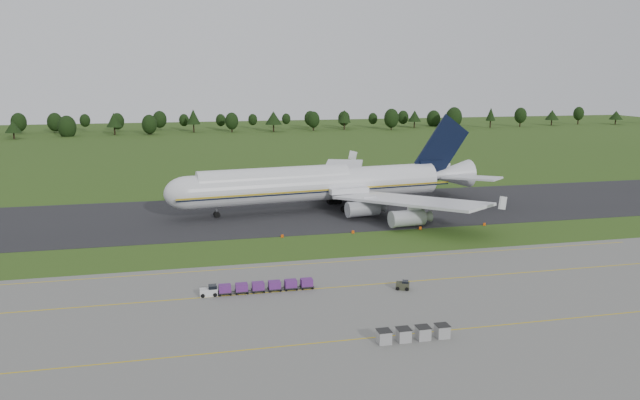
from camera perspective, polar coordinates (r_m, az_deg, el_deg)
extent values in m
plane|color=#2B4815|center=(111.42, -2.55, -4.40)|extent=(600.00, 600.00, 0.00)
cube|color=slate|center=(80.00, 1.95, -10.92)|extent=(300.00, 52.00, 0.06)
cube|color=black|center=(138.19, -4.65, -1.26)|extent=(300.00, 40.00, 0.08)
cube|color=#C6A60B|center=(90.86, -0.01, -8.08)|extent=(300.00, 0.25, 0.01)
cube|color=#C6A60B|center=(74.68, 3.16, -12.60)|extent=(300.00, 0.20, 0.01)
cube|color=#C6A60B|center=(101.99, -1.52, -5.87)|extent=(120.00, 0.20, 0.01)
cylinder|color=black|center=(328.15, -26.20, 5.30)|extent=(0.70, 0.70, 3.04)
cone|color=black|center=(327.81, -26.26, 6.03)|extent=(7.45, 7.45, 5.41)
cylinder|color=black|center=(331.25, -22.08, 5.67)|extent=(0.70, 0.70, 2.93)
sphere|color=black|center=(331.00, -22.12, 6.19)|extent=(8.73, 8.73, 8.73)
cylinder|color=black|center=(330.51, -18.26, 6.02)|extent=(0.70, 0.70, 3.97)
cone|color=black|center=(330.08, -18.32, 6.97)|extent=(7.56, 7.56, 7.05)
cylinder|color=black|center=(327.14, -15.30, 6.09)|extent=(0.70, 0.70, 3.38)
sphere|color=black|center=(326.85, -15.33, 6.69)|extent=(7.49, 7.49, 7.49)
cylinder|color=black|center=(333.95, -11.47, 6.45)|extent=(0.70, 0.70, 4.30)
cone|color=black|center=(333.50, -11.51, 7.47)|extent=(7.05, 7.05, 7.65)
cylinder|color=black|center=(332.31, -8.06, 6.49)|extent=(0.70, 0.70, 3.79)
sphere|color=black|center=(332.00, -8.07, 7.16)|extent=(6.89, 6.89, 6.89)
cylinder|color=black|center=(331.96, -4.27, 6.58)|extent=(0.70, 0.70, 3.88)
cone|color=black|center=(331.54, -4.28, 7.51)|extent=(8.84, 8.84, 6.90)
cylinder|color=black|center=(337.84, -0.61, 6.69)|extent=(0.70, 0.70, 3.88)
sphere|color=black|center=(337.52, -0.61, 7.37)|extent=(6.75, 6.75, 6.75)
cylinder|color=black|center=(344.07, 2.23, 6.78)|extent=(0.70, 0.70, 3.88)
cone|color=black|center=(343.66, 2.24, 7.67)|extent=(7.10, 7.10, 6.89)
cylinder|color=black|center=(344.32, 6.53, 6.73)|extent=(0.70, 0.70, 4.13)
sphere|color=black|center=(344.00, 6.55, 7.44)|extent=(8.03, 8.03, 8.03)
cylinder|color=black|center=(359.42, 8.62, 6.83)|extent=(0.70, 0.70, 3.52)
cone|color=black|center=(359.06, 8.64, 7.61)|extent=(7.38, 7.38, 6.26)
cylinder|color=black|center=(359.71, 12.13, 6.74)|extent=(0.70, 0.70, 3.97)
sphere|color=black|center=(359.41, 12.15, 7.39)|extent=(8.87, 8.87, 8.87)
cylinder|color=black|center=(367.61, 15.30, 6.70)|extent=(0.70, 0.70, 4.07)
cone|color=black|center=(367.22, 15.35, 7.58)|extent=(5.41, 5.41, 7.23)
cylinder|color=black|center=(380.27, 17.82, 6.72)|extent=(0.70, 0.70, 4.28)
sphere|color=black|center=(379.96, 17.86, 7.38)|extent=(6.88, 6.88, 6.88)
cylinder|color=black|center=(396.70, 20.41, 6.66)|extent=(0.70, 0.70, 3.24)
cone|color=black|center=(396.40, 20.46, 7.30)|extent=(8.01, 8.01, 5.77)
cylinder|color=black|center=(409.67, 22.52, 6.71)|extent=(0.70, 0.70, 4.27)
sphere|color=black|center=(409.39, 22.57, 7.32)|extent=(6.20, 6.20, 6.20)
cylinder|color=black|center=(418.18, 25.40, 6.46)|extent=(0.70, 0.70, 2.97)
cone|color=black|center=(417.91, 25.44, 7.03)|extent=(7.88, 7.88, 5.27)
cylinder|color=silver|center=(140.70, -0.29, 1.39)|extent=(58.16, 13.95, 7.16)
cylinder|color=silver|center=(137.47, -4.21, 1.84)|extent=(34.26, 9.55, 5.59)
sphere|color=silver|center=(134.06, -12.00, 0.63)|extent=(7.16, 7.16, 7.16)
cone|color=silver|center=(155.29, 11.75, 2.30)|extent=(11.68, 8.05, 6.81)
cube|color=gold|center=(137.48, 0.21, 0.90)|extent=(63.25, 7.60, 0.35)
cube|color=silver|center=(129.04, 8.16, -0.06)|extent=(26.69, 33.83, 0.55)
cube|color=silver|center=(163.04, 1.93, 2.47)|extent=(20.53, 35.22, 0.55)
cylinder|color=#94959B|center=(132.06, 3.95, -0.81)|extent=(7.29, 3.99, 3.18)
cylinder|color=#94959B|center=(124.48, 7.99, -1.66)|extent=(7.29, 3.99, 3.18)
cylinder|color=#94959B|center=(154.89, 0.23, 1.06)|extent=(7.29, 3.99, 3.18)
cylinder|color=#94959B|center=(166.63, 0.50, 1.81)|extent=(7.29, 3.99, 3.18)
cube|color=black|center=(153.11, 11.06, 4.73)|extent=(14.48, 2.26, 15.98)
cube|color=silver|center=(149.83, 13.73, 2.00)|extent=(12.37, 13.51, 0.45)
cube|color=silver|center=(162.32, 10.84, 2.84)|extent=(10.46, 14.04, 0.45)
cylinder|color=slate|center=(135.89, -9.43, -1.14)|extent=(0.36, 0.36, 2.19)
cylinder|color=black|center=(135.99, -9.42, -1.33)|extent=(1.39, 1.04, 1.29)
cylinder|color=slate|center=(139.60, 2.64, -0.66)|extent=(0.36, 0.36, 2.19)
cylinder|color=black|center=(139.69, 2.64, -0.84)|extent=(1.39, 1.04, 1.29)
cylinder|color=slate|center=(147.74, 1.32, 0.03)|extent=(0.36, 0.36, 2.19)
cylinder|color=black|center=(147.83, 1.32, -0.14)|extent=(1.39, 1.04, 1.29)
cube|color=silver|center=(89.25, -10.15, -8.29)|extent=(2.44, 1.31, 1.03)
cylinder|color=black|center=(88.68, -10.67, -8.61)|extent=(0.56, 0.21, 0.56)
cube|color=black|center=(89.42, -8.69, -8.33)|extent=(1.88, 1.41, 0.11)
cube|color=#512067|center=(89.23, -8.70, -7.99)|extent=(1.69, 1.31, 1.03)
cylinder|color=black|center=(88.82, -9.14, -8.60)|extent=(0.32, 0.14, 0.32)
cube|color=black|center=(89.60, -7.18, -8.25)|extent=(1.88, 1.41, 0.11)
cube|color=#512067|center=(89.41, -7.18, -7.91)|extent=(1.69, 1.31, 1.03)
cylinder|color=black|center=(88.98, -7.62, -8.52)|extent=(0.32, 0.14, 0.32)
cube|color=black|center=(89.84, -5.67, -8.16)|extent=(1.88, 1.41, 0.11)
cube|color=#512067|center=(89.65, -5.68, -7.82)|extent=(1.69, 1.31, 1.03)
cylinder|color=black|center=(89.20, -6.10, -8.43)|extent=(0.32, 0.14, 0.32)
cube|color=black|center=(90.14, -4.18, -8.06)|extent=(1.88, 1.41, 0.11)
cube|color=#512067|center=(89.95, -4.18, -7.72)|extent=(1.69, 1.31, 1.03)
cylinder|color=black|center=(89.48, -4.59, -8.33)|extent=(0.32, 0.14, 0.32)
cube|color=black|center=(90.49, -2.69, -7.96)|extent=(1.88, 1.41, 0.11)
cube|color=#512067|center=(90.31, -2.70, -7.63)|extent=(1.69, 1.31, 1.03)
cylinder|color=black|center=(89.82, -3.09, -8.23)|extent=(0.32, 0.14, 0.32)
cube|color=black|center=(90.91, -1.23, -7.86)|extent=(1.88, 1.41, 0.11)
cube|color=#512067|center=(90.72, -1.23, -7.52)|extent=(1.69, 1.31, 1.03)
cylinder|color=black|center=(90.22, -1.61, -8.13)|extent=(0.32, 0.14, 0.32)
cylinder|color=black|center=(89.33, -10.14, -8.44)|extent=(0.56, 0.21, 0.56)
cube|color=#313324|center=(91.12, 7.56, -7.79)|extent=(2.18, 1.80, 1.03)
cylinder|color=black|center=(90.49, 7.28, -8.09)|extent=(0.53, 0.19, 0.53)
cylinder|color=black|center=(91.92, 7.82, -7.79)|extent=(0.53, 0.19, 0.53)
cube|color=gray|center=(73.74, 5.86, -12.35)|extent=(1.48, 1.48, 1.48)
cube|color=black|center=(73.43, 5.88, -11.79)|extent=(1.58, 1.58, 0.07)
cube|color=gray|center=(74.50, 7.65, -12.14)|extent=(1.48, 1.48, 1.48)
cube|color=black|center=(74.19, 7.67, -11.59)|extent=(1.58, 1.58, 0.07)
cube|color=gray|center=(75.32, 9.40, -11.92)|extent=(1.48, 1.48, 1.48)
cube|color=black|center=(75.02, 9.42, -11.37)|extent=(1.58, 1.58, 0.07)
cube|color=gray|center=(76.22, 11.11, -11.69)|extent=(1.48, 1.48, 1.48)
cube|color=black|center=(75.91, 11.13, -11.15)|extent=(1.58, 1.58, 0.07)
cube|color=#DC4B06|center=(118.21, -3.47, -3.32)|extent=(0.50, 0.12, 0.60)
cube|color=black|center=(118.28, -3.47, -3.45)|extent=(0.30, 0.30, 0.04)
cube|color=#DC4B06|center=(121.17, 3.04, -2.94)|extent=(0.50, 0.12, 0.60)
cube|color=black|center=(121.24, 3.04, -3.07)|extent=(0.30, 0.30, 0.04)
cube|color=#DC4B06|center=(125.61, 9.16, -2.55)|extent=(0.50, 0.12, 0.60)
cube|color=black|center=(125.68, 9.16, -2.68)|extent=(0.30, 0.30, 0.04)
cube|color=#DC4B06|center=(131.39, 14.80, -2.17)|extent=(0.50, 0.12, 0.60)
cube|color=black|center=(131.45, 14.79, -2.29)|extent=(0.30, 0.30, 0.04)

